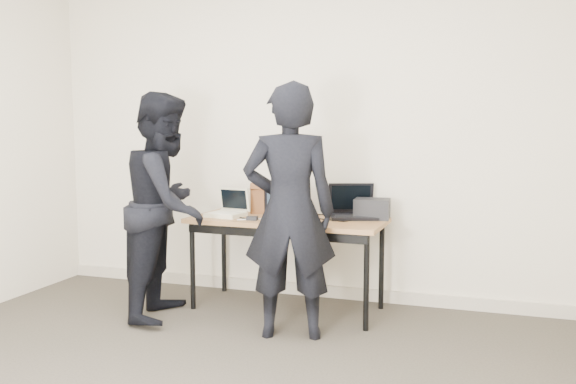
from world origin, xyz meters
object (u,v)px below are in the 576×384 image
at_px(person_typist, 289,212).
at_px(laptop_beige, 228,211).
at_px(equipment_box, 372,209).
at_px(person_observer, 167,205).
at_px(laptop_center, 284,211).
at_px(desk, 287,226).
at_px(laptop_right, 352,210).
at_px(leather_satchel, 274,198).

bearing_deg(person_typist, laptop_beige, -52.70).
xyz_separation_m(equipment_box, person_observer, (-1.45, -0.58, 0.04)).
xyz_separation_m(equipment_box, person_typist, (-0.44, -0.74, 0.06)).
distance_m(laptop_beige, laptop_center, 0.46).
height_order(desk, laptop_center, laptop_center).
bearing_deg(laptop_center, laptop_right, 2.76).
bearing_deg(person_typist, leather_satchel, -79.55).
bearing_deg(leather_satchel, laptop_beige, -140.61).
xyz_separation_m(laptop_right, leather_satchel, (-0.65, 0.03, 0.07)).
bearing_deg(laptop_center, laptop_beige, 168.88).
bearing_deg(laptop_beige, person_typist, -27.68).
distance_m(person_typist, person_observer, 1.02).
relative_size(desk, person_typist, 0.90).
distance_m(desk, laptop_beige, 0.49).
height_order(laptop_beige, person_observer, person_observer).
xyz_separation_m(desk, laptop_beige, (-0.48, -0.03, 0.10)).
distance_m(laptop_beige, leather_satchel, 0.40).
bearing_deg(desk, leather_satchel, 131.33).
height_order(laptop_beige, equipment_box, laptop_beige).
distance_m(laptop_right, leather_satchel, 0.66).
xyz_separation_m(laptop_beige, person_observer, (-0.34, -0.36, 0.07)).
relative_size(laptop_beige, laptop_center, 0.78).
bearing_deg(laptop_beige, equipment_box, 20.93).
height_order(laptop_beige, person_typist, person_typist).
bearing_deg(desk, laptop_beige, -173.37).
height_order(laptop_right, equipment_box, laptop_right).
bearing_deg(equipment_box, laptop_beige, -168.73).
relative_size(desk, person_observer, 0.92).
height_order(person_typist, person_observer, person_typist).
distance_m(leather_satchel, person_observer, 0.89).
bearing_deg(leather_satchel, laptop_center, -54.34).
xyz_separation_m(laptop_right, person_observer, (-1.29, -0.59, 0.06)).
bearing_deg(person_typist, desk, -85.73).
bearing_deg(laptop_center, person_typist, -86.20).
bearing_deg(person_observer, desk, -74.12).
bearing_deg(person_observer, leather_satchel, -55.59).
xyz_separation_m(laptop_center, laptop_right, (0.50, 0.18, 0.00)).
relative_size(desk, laptop_center, 3.84).
xyz_separation_m(laptop_beige, leather_satchel, (0.30, 0.26, 0.08)).
bearing_deg(laptop_right, leather_satchel, 159.08).
distance_m(laptop_beige, laptop_right, 0.98).
bearing_deg(laptop_beige, person_observer, -123.24).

